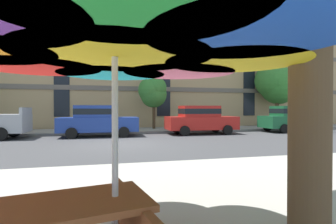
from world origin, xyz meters
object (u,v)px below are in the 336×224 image
at_px(sedan_green, 292,118).
at_px(sedan_blue, 98,120).
at_px(street_tree_right, 276,83).
at_px(sedan_red, 200,119).
at_px(street_tree_middle, 154,91).
at_px(patio_umbrella, 115,36).

bearing_deg(sedan_green, sedan_blue, 180.00).
distance_m(sedan_green, street_tree_right, 5.03).
height_order(sedan_red, sedan_green, same).
bearing_deg(street_tree_middle, sedan_red, -57.21).
xyz_separation_m(sedan_blue, patio_umbrella, (0.56, -12.70, 1.31)).
bearing_deg(sedan_blue, street_tree_right, 14.80).
height_order(sedan_green, patio_umbrella, patio_umbrella).
height_order(street_tree_right, patio_umbrella, street_tree_right).
bearing_deg(sedan_green, patio_umbrella, -134.32).
height_order(sedan_blue, sedan_green, same).
relative_size(sedan_red, sedan_green, 1.00).
distance_m(street_tree_middle, street_tree_right, 10.68).
xyz_separation_m(sedan_green, street_tree_middle, (-9.06, 3.62, 1.96)).
bearing_deg(sedan_blue, street_tree_middle, 42.87).
distance_m(street_tree_right, patio_umbrella, 21.72).
xyz_separation_m(sedan_blue, sedan_red, (6.24, 0.00, 0.00)).
distance_m(sedan_blue, street_tree_right, 15.31).
xyz_separation_m(sedan_blue, street_tree_middle, (3.91, 3.62, 1.96)).
distance_m(sedan_green, street_tree_middle, 9.95).
height_order(sedan_blue, sedan_red, same).
distance_m(sedan_red, patio_umbrella, 13.97).
bearing_deg(sedan_red, sedan_green, 0.00).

